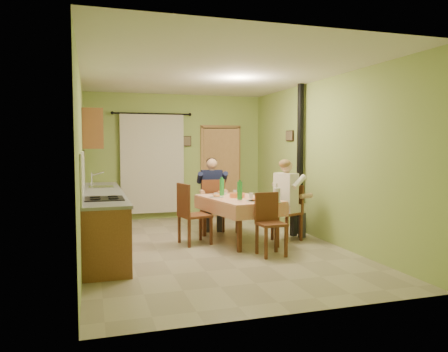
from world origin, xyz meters
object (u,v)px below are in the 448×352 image
object	(u,v)px
chair_left	(194,227)
stove_flue	(300,179)
chair_far	(212,216)
chair_right	(287,224)
man_right	(287,190)
man_far	(212,186)
dining_table	(238,220)
chair_near	(271,236)

from	to	relation	value
chair_left	stove_flue	distance (m)	2.27
chair_far	chair_left	world-z (taller)	chair_left
chair_right	man_right	world-z (taller)	man_right
man_far	chair_far	bearing A→B (deg)	-90.00
dining_table	man_right	distance (m)	0.99
stove_flue	chair_far	bearing A→B (deg)	156.75
chair_near	chair_left	size ratio (longest dim) A/B	0.92
chair_left	stove_flue	xyz separation A→B (m)	(2.13, 0.33, 0.73)
man_right	chair_right	bearing A→B (deg)	-90.00
chair_near	man_far	bearing A→B (deg)	-83.41
man_far	man_right	world-z (taller)	same
chair_near	chair_right	bearing A→B (deg)	-130.74
chair_far	man_far	distance (m)	0.59
stove_flue	dining_table	bearing A→B (deg)	-164.29
chair_near	stove_flue	xyz separation A→B (m)	(1.19, 1.42, 0.74)
chair_right	stove_flue	xyz separation A→B (m)	(0.50, 0.54, 0.73)
dining_table	stove_flue	world-z (taller)	stove_flue
chair_near	man_right	distance (m)	1.25
chair_near	chair_left	distance (m)	1.43
chair_left	man_far	size ratio (longest dim) A/B	0.74
chair_right	stove_flue	bearing A→B (deg)	-63.47
man_right	chair_far	bearing A→B (deg)	19.84
chair_near	chair_right	distance (m)	1.12
man_far	chair_near	bearing A→B (deg)	-73.14
man_far	stove_flue	world-z (taller)	stove_flue
chair_left	man_far	xyz separation A→B (m)	(0.59, 1.00, 0.59)
dining_table	chair_right	size ratio (longest dim) A/B	1.80
dining_table	chair_right	bearing A→B (deg)	-20.28
chair_far	chair_right	bearing A→B (deg)	-41.64
dining_table	man_far	distance (m)	1.18
chair_right	man_far	size ratio (longest dim) A/B	0.70
dining_table	chair_far	size ratio (longest dim) A/B	1.73
dining_table	man_far	world-z (taller)	man_far
chair_far	man_right	xyz separation A→B (m)	(1.02, -1.20, 0.59)
dining_table	chair_far	world-z (taller)	chair_far
chair_near	stove_flue	distance (m)	1.99
chair_far	chair_right	distance (m)	1.58
dining_table	chair_near	bearing A→B (deg)	-90.95
stove_flue	chair_near	bearing A→B (deg)	-130.08
chair_near	man_right	xyz separation A→B (m)	(0.68, 0.87, 0.59)
dining_table	chair_near	world-z (taller)	chair_near
chair_far	stove_flue	world-z (taller)	stove_flue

